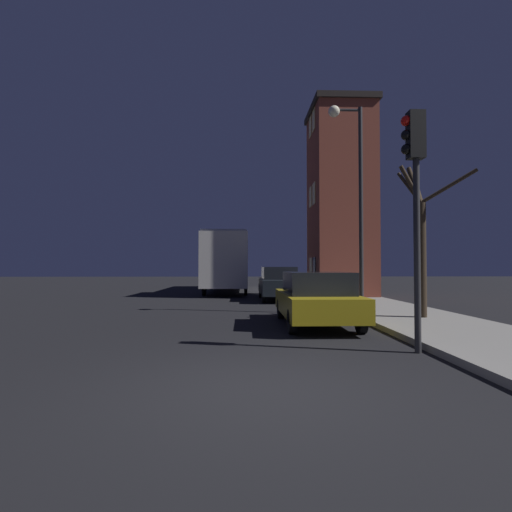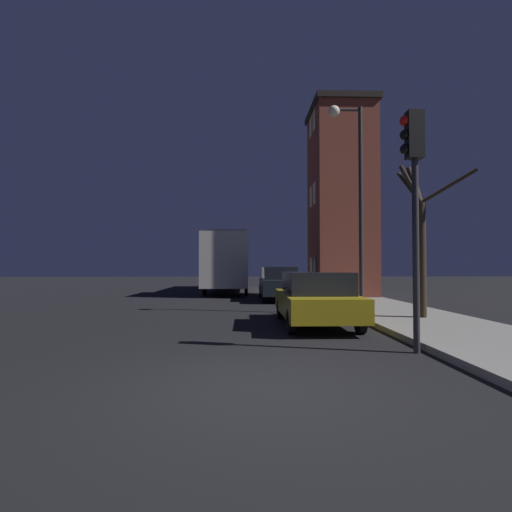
{
  "view_description": "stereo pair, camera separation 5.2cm",
  "coord_description": "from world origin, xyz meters",
  "px_view_note": "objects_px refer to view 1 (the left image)",
  "views": [
    {
      "loc": [
        -0.24,
        -5.28,
        1.6
      ],
      "look_at": [
        0.25,
        9.9,
        2.01
      ],
      "focal_mm": 28.0,
      "sensor_mm": 36.0,
      "label": 1
    },
    {
      "loc": [
        -0.19,
        -5.28,
        1.6
      ],
      "look_at": [
        0.25,
        9.9,
        2.01
      ],
      "focal_mm": 28.0,
      "sensor_mm": 36.0,
      "label": 2
    }
  ],
  "objects_px": {
    "bus": "(228,259)",
    "car_mid_lane": "(278,283)",
    "bare_tree": "(421,237)",
    "car_near_lane": "(316,298)",
    "traffic_light": "(415,179)",
    "streetlamp": "(353,176)"
  },
  "relations": [
    {
      "from": "bare_tree",
      "to": "car_near_lane",
      "type": "distance_m",
      "value": 3.73
    },
    {
      "from": "car_near_lane",
      "to": "car_mid_lane",
      "type": "relative_size",
      "value": 0.96
    },
    {
      "from": "streetlamp",
      "to": "bare_tree",
      "type": "relative_size",
      "value": 1.53
    },
    {
      "from": "streetlamp",
      "to": "bus",
      "type": "bearing_deg",
      "value": 110.06
    },
    {
      "from": "traffic_light",
      "to": "car_mid_lane",
      "type": "xyz_separation_m",
      "value": [
        -1.52,
        11.8,
        -2.41
      ]
    },
    {
      "from": "car_near_lane",
      "to": "car_mid_lane",
      "type": "bearing_deg",
      "value": 92.08
    },
    {
      "from": "car_mid_lane",
      "to": "streetlamp",
      "type": "bearing_deg",
      "value": -70.88
    },
    {
      "from": "streetlamp",
      "to": "car_mid_lane",
      "type": "relative_size",
      "value": 1.5
    },
    {
      "from": "bus",
      "to": "car_near_lane",
      "type": "relative_size",
      "value": 2.68
    },
    {
      "from": "bare_tree",
      "to": "bus",
      "type": "xyz_separation_m",
      "value": [
        -6.23,
        14.72,
        -0.36
      ]
    },
    {
      "from": "car_mid_lane",
      "to": "bus",
      "type": "bearing_deg",
      "value": 110.83
    },
    {
      "from": "traffic_light",
      "to": "bus",
      "type": "height_order",
      "value": "traffic_light"
    },
    {
      "from": "bus",
      "to": "car_mid_lane",
      "type": "distance_m",
      "value": 7.71
    },
    {
      "from": "traffic_light",
      "to": "car_mid_lane",
      "type": "height_order",
      "value": "traffic_light"
    },
    {
      "from": "streetlamp",
      "to": "car_near_lane",
      "type": "relative_size",
      "value": 1.57
    },
    {
      "from": "streetlamp",
      "to": "bus",
      "type": "xyz_separation_m",
      "value": [
        -4.72,
        12.92,
        -2.55
      ]
    },
    {
      "from": "bare_tree",
      "to": "streetlamp",
      "type": "bearing_deg",
      "value": 130.07
    },
    {
      "from": "traffic_light",
      "to": "bus",
      "type": "relative_size",
      "value": 0.38
    },
    {
      "from": "traffic_light",
      "to": "car_near_lane",
      "type": "bearing_deg",
      "value": 109.16
    },
    {
      "from": "bus",
      "to": "car_mid_lane",
      "type": "height_order",
      "value": "bus"
    },
    {
      "from": "traffic_light",
      "to": "car_near_lane",
      "type": "xyz_separation_m",
      "value": [
        -1.22,
        3.52,
        -2.49
      ]
    },
    {
      "from": "bare_tree",
      "to": "car_near_lane",
      "type": "xyz_separation_m",
      "value": [
        -3.23,
        -0.66,
        -1.73
      ]
    }
  ]
}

